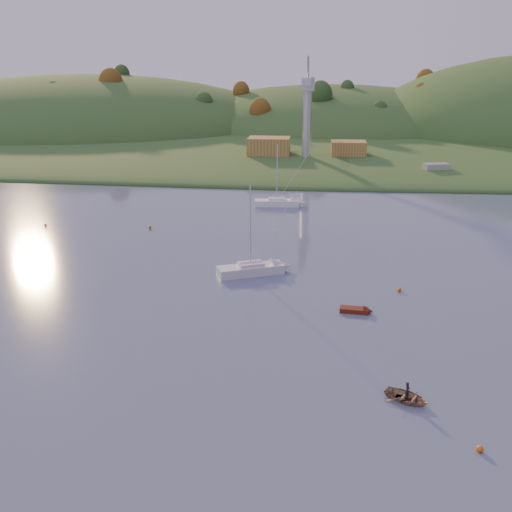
# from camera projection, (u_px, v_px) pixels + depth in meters

# --- Properties ---
(ground) EXTENTS (500.00, 500.00, 0.00)m
(ground) POSITION_uv_depth(u_px,v_px,m) (226.00, 489.00, 36.15)
(ground) COLOR #3C4A63
(ground) RESTS_ON ground
(far_shore) EXTENTS (620.00, 220.00, 1.50)m
(far_shore) POSITION_uv_depth(u_px,v_px,m) (308.00, 125.00, 252.82)
(far_shore) COLOR #325421
(far_shore) RESTS_ON ground
(shore_slope) EXTENTS (640.00, 150.00, 7.00)m
(shore_slope) POSITION_uv_depth(u_px,v_px,m) (303.00, 144.00, 191.58)
(shore_slope) COLOR #325421
(shore_slope) RESTS_ON ground
(hill_left) EXTENTS (170.00, 140.00, 44.00)m
(hill_left) POSITION_uv_depth(u_px,v_px,m) (86.00, 130.00, 233.79)
(hill_left) COLOR #325421
(hill_left) RESTS_ON ground
(hill_center) EXTENTS (140.00, 120.00, 36.00)m
(hill_center) POSITION_uv_depth(u_px,v_px,m) (331.00, 130.00, 232.95)
(hill_center) COLOR #325421
(hill_center) RESTS_ON ground
(hillside_trees) EXTENTS (280.00, 50.00, 32.00)m
(hillside_trees) POSITION_uv_depth(u_px,v_px,m) (305.00, 137.00, 210.42)
(hillside_trees) COLOR #1E4318
(hillside_trees) RESTS_ON ground
(wharf) EXTENTS (42.00, 16.00, 2.40)m
(wharf) POSITION_uv_depth(u_px,v_px,m) (318.00, 162.00, 150.18)
(wharf) COLOR slate
(wharf) RESTS_ON ground
(shed_west) EXTENTS (11.00, 8.00, 4.80)m
(shed_west) POSITION_uv_depth(u_px,v_px,m) (269.00, 147.00, 151.31)
(shed_west) COLOR olive
(shed_west) RESTS_ON wharf
(shed_east) EXTENTS (9.00, 7.00, 4.00)m
(shed_east) POSITION_uv_depth(u_px,v_px,m) (348.00, 149.00, 150.22)
(shed_east) COLOR olive
(shed_east) RESTS_ON wharf
(dock_crane) EXTENTS (3.20, 28.00, 20.30)m
(dock_crane) POSITION_uv_depth(u_px,v_px,m) (308.00, 100.00, 141.99)
(dock_crane) COLOR #B7B7BC
(dock_crane) RESTS_ON wharf
(sailboat_near) EXTENTS (8.74, 5.65, 11.69)m
(sailboat_near) POSITION_uv_depth(u_px,v_px,m) (251.00, 269.00, 72.85)
(sailboat_near) COLOR silver
(sailboat_near) RESTS_ON ground
(sailboat_far) EXTENTS (8.56, 3.22, 11.62)m
(sailboat_far) POSITION_uv_depth(u_px,v_px,m) (277.00, 202.00, 108.03)
(sailboat_far) COLOR white
(sailboat_far) RESTS_ON ground
(canoe) EXTENTS (4.28, 3.91, 0.73)m
(canoe) POSITION_uv_depth(u_px,v_px,m) (407.00, 397.00, 45.45)
(canoe) COLOR #997454
(canoe) RESTS_ON ground
(paddler) EXTENTS (0.55, 0.62, 1.43)m
(paddler) POSITION_uv_depth(u_px,v_px,m) (407.00, 393.00, 45.34)
(paddler) COLOR black
(paddler) RESTS_ON ground
(red_tender) EXTENTS (3.69, 1.57, 1.22)m
(red_tender) POSITION_uv_depth(u_px,v_px,m) (361.00, 311.00, 61.67)
(red_tender) COLOR #54190C
(red_tender) RESTS_ON ground
(work_vessel) EXTENTS (14.40, 8.38, 3.50)m
(work_vessel) POSITION_uv_depth(u_px,v_px,m) (435.00, 173.00, 134.13)
(work_vessel) COLOR slate
(work_vessel) RESTS_ON ground
(buoy_0) EXTENTS (0.50, 0.50, 0.50)m
(buoy_0) POSITION_uv_depth(u_px,v_px,m) (480.00, 449.00, 39.50)
(buoy_0) COLOR #E9510C
(buoy_0) RESTS_ON ground
(buoy_1) EXTENTS (0.50, 0.50, 0.50)m
(buoy_1) POSITION_uv_depth(u_px,v_px,m) (399.00, 290.00, 67.40)
(buoy_1) COLOR #E9510C
(buoy_1) RESTS_ON ground
(buoy_2) EXTENTS (0.50, 0.50, 0.50)m
(buoy_2) POSITION_uv_depth(u_px,v_px,m) (46.00, 225.00, 94.40)
(buoy_2) COLOR #E9510C
(buoy_2) RESTS_ON ground
(buoy_3) EXTENTS (0.50, 0.50, 0.50)m
(buoy_3) POSITION_uv_depth(u_px,v_px,m) (150.00, 227.00, 93.28)
(buoy_3) COLOR #E9510C
(buoy_3) RESTS_ON ground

